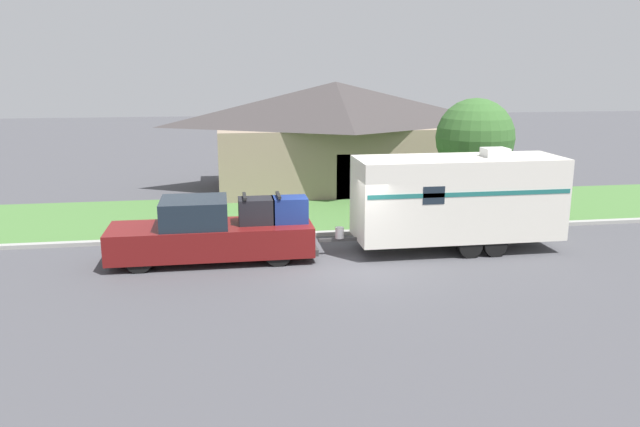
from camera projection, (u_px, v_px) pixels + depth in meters
The scene contains 8 objects.
ground_plane at pixel (349, 267), 19.06m from camera, with size 120.00×120.00×0.00m, color #47474C.
curb_strip at pixel (328, 233), 22.64m from camera, with size 80.00×0.30×0.14m.
lawn_strip at pixel (314, 212), 26.16m from camera, with size 80.00×7.00×0.03m.
house_across_street at pixel (335, 133), 30.97m from camera, with size 12.50×6.71×5.25m.
pickup_truck at pixel (214, 232), 19.52m from camera, with size 6.42×2.04×2.08m.
travel_trailer at pixel (458, 198), 20.54m from camera, with size 8.03×2.27×3.39m.
mailbox at pixel (382, 202), 23.34m from camera, with size 0.48×0.20×1.34m.
tree_in_yard at pixel (475, 138), 25.32m from camera, with size 3.18×3.18×4.75m.
Camera 1 is at (-3.73, -17.79, 6.01)m, focal length 35.00 mm.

